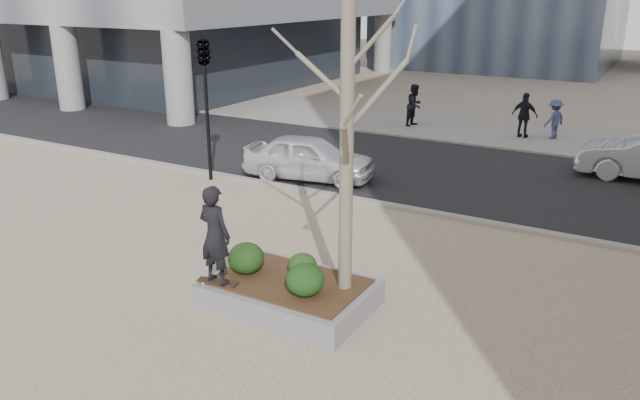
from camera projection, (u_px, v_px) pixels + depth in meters
The scene contains 16 objects.
ground at pixel (247, 292), 12.18m from camera, with size 120.00×120.00×0.00m, color tan.
street at pixel (429, 170), 20.38m from camera, with size 60.00×8.00×0.02m, color black.
far_sidewalk at pixel (488, 130), 26.12m from camera, with size 60.00×6.00×0.02m, color gray.
planter at pixel (290, 294), 11.64m from camera, with size 3.00×2.00×0.45m, color gray.
planter_mulch at pixel (289, 282), 11.56m from camera, with size 2.70×1.70×0.04m, color #382314.
sycamore_tree at pixel (347, 106), 10.26m from camera, with size 2.80×2.80×6.60m, color gray, non-canonical shape.
shrub_left at pixel (246, 258), 11.81m from camera, with size 0.69×0.69×0.59m, color black.
shrub_middle at pixel (302, 265), 11.65m from camera, with size 0.54×0.54×0.46m, color #173912.
shrub_right at pixel (305, 280), 10.93m from camera, with size 0.68×0.68×0.58m, color #143912.
skateboard at pixel (218, 283), 11.47m from camera, with size 0.78×0.20×0.07m, color black, non-canonical shape.
skateboarder at pixel (215, 235), 11.16m from camera, with size 0.67×0.44×1.84m, color black.
police_car at pixel (309, 157), 19.16m from camera, with size 1.62×4.03×1.37m, color silver.
pedestrian_a at pixel (415, 105), 26.65m from camera, with size 0.86×0.67×1.78m, color black.
pedestrian_b at pixel (554, 119), 24.36m from camera, with size 0.99×0.57×1.53m, color #3C476C.
pedestrian_c at pixel (525, 115), 24.49m from camera, with size 1.04×0.43×1.77m, color black.
traffic_light_near at pixel (207, 108), 18.65m from camera, with size 0.60×2.48×4.50m, color black, non-canonical shape.
Camera 1 is at (6.72, -8.77, 5.62)m, focal length 35.00 mm.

